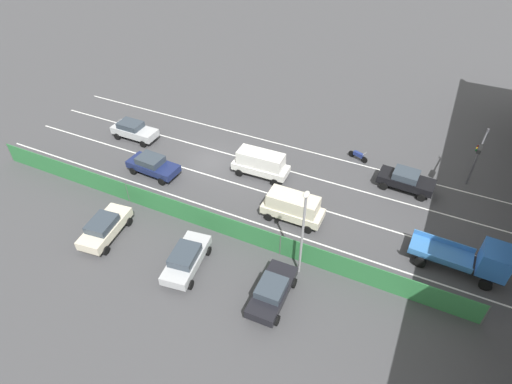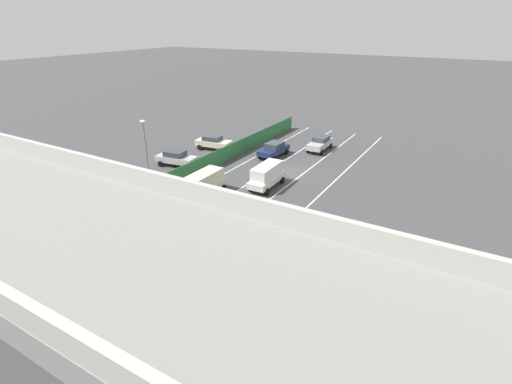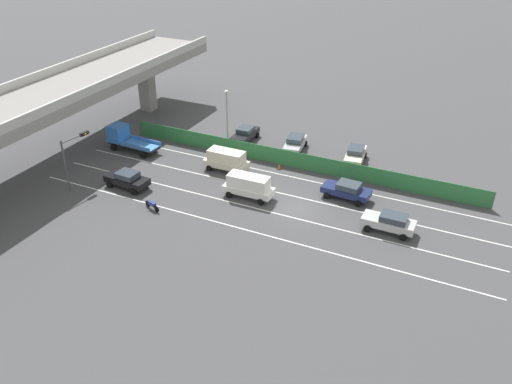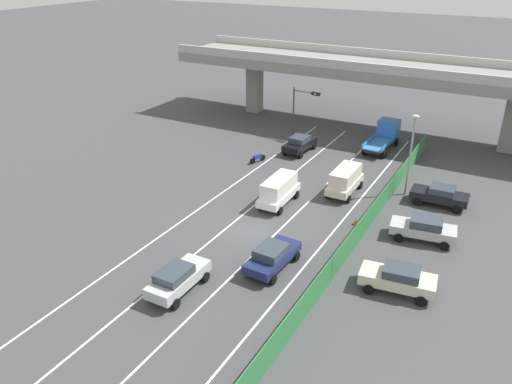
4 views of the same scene
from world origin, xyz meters
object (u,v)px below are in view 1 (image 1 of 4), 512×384
car_van_cream (293,206)px  parked_wagon_silver (186,258)px  flatbed_truck_blue (478,260)px  street_lamp (303,226)px  car_van_white (261,163)px  motorcycle (358,155)px  car_sedan_navy (153,165)px  car_sedan_silver (134,130)px  parked_sedan_dark (272,291)px  traffic_light (479,153)px  car_sedan_black (406,180)px  traffic_cone (220,219)px  parked_sedan_cream (105,227)px

car_van_cream → parked_wagon_silver: 8.73m
flatbed_truck_blue → street_lamp: bearing=-65.3°
car_van_white → motorcycle: car_van_white is taller
car_sedan_navy → parked_wagon_silver: (7.61, 8.23, 0.02)m
flatbed_truck_blue → car_sedan_silver: bearing=-97.0°
flatbed_truck_blue → parked_sedan_dark: (7.60, -11.05, -0.45)m
parked_wagon_silver → motorcycle: bearing=157.7°
car_van_cream → traffic_light: 14.80m
car_sedan_black → parked_wagon_silver: parked_wagon_silver is taller
car_van_white → street_lamp: bearing=38.6°
car_sedan_navy → car_sedan_silver: 6.16m
parked_wagon_silver → traffic_cone: size_ratio=7.55×
parked_sedan_dark → car_van_white: bearing=-151.9°
traffic_cone → car_sedan_navy: bearing=-109.3°
parked_sedan_dark → parked_sedan_cream: bearing=-89.6°
parked_sedan_cream → traffic_light: bearing=126.1°
car_sedan_silver → car_van_white: bearing=89.9°
parked_wagon_silver → car_sedan_navy: bearing=-132.8°
car_sedan_navy → parked_sedan_dark: size_ratio=1.03×
car_sedan_navy → traffic_light: 25.93m
car_van_cream → flatbed_truck_blue: 12.63m
traffic_light → street_lamp: street_lamp is taller
car_van_white → motorcycle: 8.99m
car_sedan_black → parked_sedan_cream: parked_sedan_cream is taller
car_van_white → motorcycle: (-5.73, 6.89, -0.80)m
car_sedan_black → car_van_white: 11.88m
car_sedan_silver → parked_sedan_cream: (11.39, 6.30, -0.00)m
parked_wagon_silver → traffic_cone: parked_wagon_silver is taller
flatbed_truck_blue → parked_wagon_silver: (7.67, -17.18, -0.41)m
car_sedan_black → car_van_white: (3.37, -11.39, 0.35)m
car_van_cream → traffic_light: bearing=128.6°
car_sedan_black → flatbed_truck_blue: (7.05, 5.67, 0.43)m
parked_sedan_cream → parked_sedan_dark: (-0.09, 12.93, -0.04)m
parked_sedan_dark → street_lamp: street_lamp is taller
car_van_cream → car_van_white: size_ratio=0.96×
car_van_white → traffic_light: bearing=108.2°
traffic_light → car_sedan_navy: bearing=-69.7°
car_van_cream → parked_wagon_silver: size_ratio=0.99×
flatbed_truck_blue → parked_sedan_dark: 13.42m
parked_sedan_dark → motorcycle: bearing=177.0°
car_sedan_silver → traffic_light: size_ratio=0.83×
car_van_white → traffic_light: traffic_light is taller
car_sedan_black → car_van_white: car_van_white is taller
car_sedan_navy → traffic_light: size_ratio=0.87×
flatbed_truck_blue → parked_sedan_dark: bearing=-55.5°
motorcycle → parked_wagon_silver: (17.07, -7.01, 0.47)m
parked_sedan_cream → parked_wagon_silver: size_ratio=0.99×
car_van_white → car_sedan_silver: bearing=-90.1°
car_van_white → traffic_cone: bearing=-2.6°
street_lamp → traffic_cone: bearing=-105.0°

